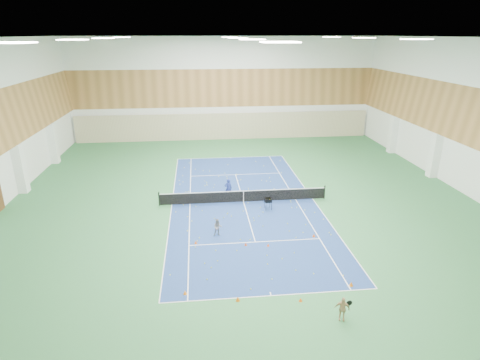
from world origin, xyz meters
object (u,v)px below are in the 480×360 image
child_court (218,227)px  child_apron (342,309)px  ball_cart (268,204)px  coach (228,188)px  tennis_net (244,195)px

child_court → child_apron: size_ratio=0.97×
child_court → ball_cart: (3.91, 3.69, -0.13)m
child_court → ball_cart: bearing=42.7°
coach → child_court: size_ratio=1.40×
tennis_net → child_court: child_court is taller
coach → ball_cart: (2.74, -2.50, -0.36)m
child_court → ball_cart: 5.37m
tennis_net → coach: bearing=139.6°
tennis_net → coach: coach is taller
tennis_net → child_apron: child_apron is taller
ball_cart → coach: bearing=130.8°
coach → child_apron: size_ratio=1.35×
coach → ball_cart: size_ratio=1.80×
coach → tennis_net: bearing=135.4°
tennis_net → coach: size_ratio=8.01×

